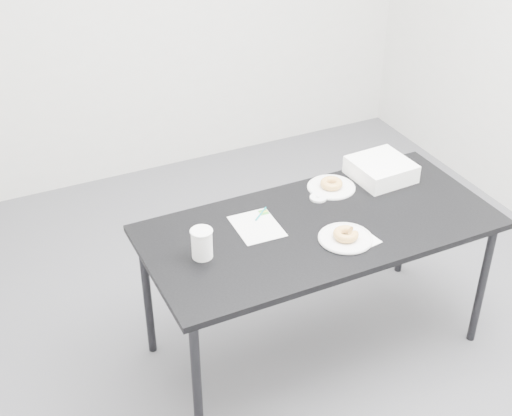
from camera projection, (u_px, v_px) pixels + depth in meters
name	position (u px, v px, depth m)	size (l,w,h in m)	color
floor	(273.00, 335.00, 3.80)	(4.00, 4.00, 0.00)	#4C4C51
table	(320.00, 234.00, 3.36)	(1.67, 0.79, 0.76)	black
scorecard	(257.00, 226.00, 3.31)	(0.20, 0.26, 0.00)	white
logo_patch	(264.00, 212.00, 3.41)	(0.04, 0.04, 0.00)	green
pen	(261.00, 214.00, 3.39)	(0.01, 0.01, 0.12)	#0B787E
napkin	(355.00, 239.00, 3.22)	(0.17, 0.17, 0.00)	white
plate_near	(345.00, 238.00, 3.22)	(0.25, 0.25, 0.01)	white
donut_near	(346.00, 234.00, 3.21)	(0.12, 0.12, 0.04)	#C77E3F
plate_far	(331.00, 187.00, 3.60)	(0.24, 0.24, 0.01)	white
donut_far	(331.00, 183.00, 3.59)	(0.11, 0.11, 0.04)	#C77E3F
coffee_cup	(202.00, 243.00, 3.08)	(0.09, 0.09, 0.14)	white
cup_lid	(318.00, 198.00, 3.51)	(0.08, 0.08, 0.01)	white
bakery_box	(381.00, 169.00, 3.67)	(0.28, 0.28, 0.09)	white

